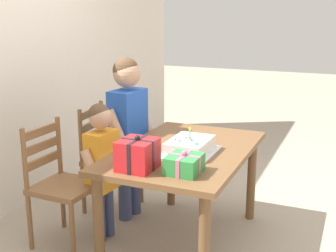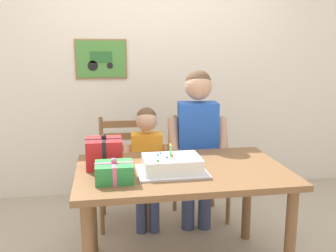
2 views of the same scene
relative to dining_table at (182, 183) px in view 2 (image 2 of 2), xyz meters
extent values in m
cube|color=silver|center=(0.00, 1.60, 0.66)|extent=(6.40, 0.08, 2.60)
cube|color=olive|center=(-0.50, 1.55, 0.76)|extent=(0.51, 0.02, 0.39)
cube|color=#4C8E3D|center=(-0.50, 1.54, 0.76)|extent=(0.48, 0.01, 0.36)
cube|color=#28662D|center=(-0.50, 1.54, 0.78)|extent=(0.22, 0.01, 0.11)
cylinder|color=black|center=(-0.59, 1.54, 0.70)|extent=(0.10, 0.01, 0.10)
cylinder|color=black|center=(-0.42, 1.54, 0.70)|extent=(0.06, 0.01, 0.06)
cube|color=brown|center=(0.00, 0.00, 0.08)|extent=(1.38, 0.88, 0.04)
cylinder|color=brown|center=(0.61, -0.36, -0.29)|extent=(0.07, 0.07, 0.70)
cylinder|color=brown|center=(-0.61, 0.36, -0.29)|extent=(0.07, 0.07, 0.70)
cylinder|color=brown|center=(0.61, 0.36, -0.29)|extent=(0.07, 0.07, 0.70)
cube|color=silver|center=(-0.08, -0.07, 0.11)|extent=(0.44, 0.34, 0.01)
cube|color=white|center=(-0.08, -0.07, 0.16)|extent=(0.36, 0.26, 0.09)
cylinder|color=#56C666|center=(-0.09, -0.07, 0.24)|extent=(0.01, 0.01, 0.07)
sphere|color=yellow|center=(-0.09, -0.07, 0.28)|extent=(0.02, 0.02, 0.02)
sphere|color=blue|center=(-0.14, 0.01, 0.21)|extent=(0.01, 0.01, 0.01)
sphere|color=orange|center=(-0.08, -0.07, 0.21)|extent=(0.02, 0.02, 0.02)
sphere|color=blue|center=(-0.12, -0.09, 0.21)|extent=(0.02, 0.02, 0.02)
sphere|color=purple|center=(-0.07, -0.04, 0.21)|extent=(0.01, 0.01, 0.01)
sphere|color=green|center=(-0.16, -0.02, 0.21)|extent=(0.02, 0.02, 0.02)
sphere|color=green|center=(-0.18, -0.16, 0.21)|extent=(0.02, 0.02, 0.02)
cube|color=#2D8E42|center=(-0.45, -0.17, 0.16)|extent=(0.22, 0.20, 0.11)
cube|color=#DB668E|center=(-0.45, -0.17, 0.16)|extent=(0.23, 0.02, 0.12)
cube|color=#DB668E|center=(-0.45, -0.17, 0.16)|extent=(0.02, 0.20, 0.12)
sphere|color=#DB668E|center=(-0.45, -0.17, 0.23)|extent=(0.04, 0.04, 0.04)
cube|color=red|center=(-0.50, 0.12, 0.20)|extent=(0.23, 0.22, 0.19)
cube|color=black|center=(-0.50, 0.12, 0.20)|extent=(0.24, 0.02, 0.20)
cube|color=black|center=(-0.50, 0.12, 0.20)|extent=(0.02, 0.22, 0.20)
sphere|color=black|center=(-0.50, 0.12, 0.31)|extent=(0.04, 0.04, 0.04)
cube|color=brown|center=(-0.34, 0.80, -0.19)|extent=(0.43, 0.43, 0.04)
cylinder|color=brown|center=(-0.16, 0.61, -0.43)|extent=(0.04, 0.04, 0.43)
cylinder|color=brown|center=(-0.54, 0.62, -0.43)|extent=(0.04, 0.04, 0.43)
cylinder|color=brown|center=(-0.15, 0.99, -0.43)|extent=(0.04, 0.04, 0.43)
cylinder|color=brown|center=(-0.53, 1.00, -0.43)|extent=(0.04, 0.04, 0.43)
cylinder|color=brown|center=(-0.15, 0.99, 0.05)|extent=(0.04, 0.04, 0.45)
cylinder|color=brown|center=(-0.53, 1.00, 0.05)|extent=(0.04, 0.04, 0.45)
cube|color=brown|center=(-0.34, 0.99, -0.01)|extent=(0.36, 0.04, 0.06)
cube|color=brown|center=(-0.34, 0.99, 0.10)|extent=(0.36, 0.04, 0.06)
cube|color=brown|center=(-0.34, 0.99, 0.21)|extent=(0.36, 0.04, 0.06)
cube|color=brown|center=(0.34, 0.80, -0.19)|extent=(0.45, 0.45, 0.04)
cylinder|color=brown|center=(0.55, 0.63, -0.43)|extent=(0.04, 0.04, 0.43)
cylinder|color=brown|center=(0.17, 0.60, -0.43)|extent=(0.04, 0.04, 0.43)
cylinder|color=brown|center=(0.52, 1.01, -0.43)|extent=(0.04, 0.04, 0.43)
cylinder|color=brown|center=(0.14, 0.98, -0.43)|extent=(0.04, 0.04, 0.43)
cylinder|color=brown|center=(0.52, 1.01, 0.05)|extent=(0.04, 0.04, 0.45)
cylinder|color=brown|center=(0.14, 0.98, 0.05)|extent=(0.04, 0.04, 0.45)
cube|color=brown|center=(0.33, 0.99, -0.01)|extent=(0.36, 0.05, 0.06)
cube|color=brown|center=(0.33, 0.99, 0.10)|extent=(0.36, 0.05, 0.06)
cube|color=brown|center=(0.33, 0.99, 0.21)|extent=(0.36, 0.05, 0.06)
cylinder|color=#38426B|center=(0.32, 0.59, -0.39)|extent=(0.11, 0.11, 0.51)
cylinder|color=#38426B|center=(0.18, 0.60, -0.39)|extent=(0.11, 0.11, 0.51)
cube|color=blue|center=(0.25, 0.59, 0.16)|extent=(0.33, 0.22, 0.58)
cylinder|color=tan|center=(0.45, 0.53, 0.14)|extent=(0.11, 0.25, 0.39)
cylinder|color=tan|center=(0.05, 0.57, 0.14)|extent=(0.11, 0.25, 0.39)
sphere|color=tan|center=(0.25, 0.59, 0.58)|extent=(0.22, 0.22, 0.22)
sphere|color=brown|center=(0.25, 0.60, 0.61)|extent=(0.21, 0.21, 0.21)
cylinder|color=#38426B|center=(-0.11, 0.59, -0.44)|extent=(0.09, 0.09, 0.40)
cylinder|color=#38426B|center=(-0.22, 0.60, -0.44)|extent=(0.09, 0.09, 0.40)
cube|color=orange|center=(-0.16, 0.59, -0.02)|extent=(0.26, 0.18, 0.45)
cylinder|color=tan|center=(-0.01, 0.55, -0.03)|extent=(0.09, 0.19, 0.30)
cylinder|color=tan|center=(-0.32, 0.58, -0.03)|extent=(0.09, 0.19, 0.30)
sphere|color=tan|center=(-0.16, 0.59, 0.32)|extent=(0.17, 0.17, 0.17)
sphere|color=brown|center=(-0.16, 0.60, 0.34)|extent=(0.16, 0.16, 0.16)
camera|label=1|loc=(-2.87, -1.10, 1.08)|focal=48.08mm
camera|label=2|loc=(-0.49, -2.36, 0.89)|focal=40.89mm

